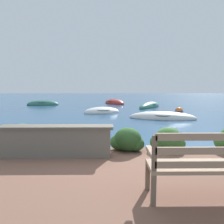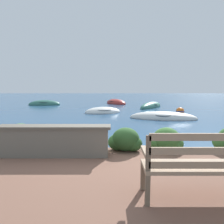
{
  "view_description": "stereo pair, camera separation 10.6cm",
  "coord_description": "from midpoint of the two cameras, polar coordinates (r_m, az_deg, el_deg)",
  "views": [
    {
      "loc": [
        0.24,
        -5.13,
        1.73
      ],
      "look_at": [
        0.39,
        6.98,
        0.22
      ],
      "focal_mm": 35.0,
      "sensor_mm": 36.0,
      "label": 1
    },
    {
      "loc": [
        0.35,
        -5.13,
        1.73
      ],
      "look_at": [
        0.39,
        6.98,
        0.22
      ],
      "focal_mm": 35.0,
      "sensor_mm": 36.0,
      "label": 2
    }
  ],
  "objects": [
    {
      "name": "park_bench",
      "position": [
        3.16,
        22.88,
        -12.33
      ],
      "size": [
        1.5,
        0.48,
        0.93
      ],
      "rotation": [
        0.0,
        0.0,
        0.04
      ],
      "color": "brown",
      "rests_on": "patio_terrace"
    },
    {
      "name": "rowboat_mid",
      "position": [
        13.55,
        -2.39,
        0.03
      ],
      "size": [
        2.5,
        1.84,
        0.64
      ],
      "rotation": [
        0.0,
        0.0,
        3.45
      ],
      "color": "silver",
      "rests_on": "ground_plane"
    },
    {
      "name": "hedge_clump_centre",
      "position": [
        4.96,
        -12.05,
        -7.9
      ],
      "size": [
        0.8,
        0.58,
        0.55
      ],
      "color": "#2D5628",
      "rests_on": "patio_terrace"
    },
    {
      "name": "hedge_clump_left",
      "position": [
        5.3,
        -22.57,
        -6.78
      ],
      "size": [
        0.96,
        0.69,
        0.66
      ],
      "color": "#38662D",
      "rests_on": "patio_terrace"
    },
    {
      "name": "ground_plane",
      "position": [
        5.42,
        -3.39,
        -11.48
      ],
      "size": [
        80.0,
        80.0,
        0.0
      ],
      "color": "navy"
    },
    {
      "name": "rowboat_nearest",
      "position": [
        11.49,
        13.26,
        -1.44
      ],
      "size": [
        3.58,
        1.94,
        0.65
      ],
      "rotation": [
        0.0,
        0.0,
        6.06
      ],
      "color": "silver",
      "rests_on": "ground_plane"
    },
    {
      "name": "hedge_clump_right",
      "position": [
        5.07,
        3.9,
        -7.48
      ],
      "size": [
        0.79,
        0.57,
        0.54
      ],
      "color": "#284C23",
      "rests_on": "patio_terrace"
    },
    {
      "name": "stone_wall",
      "position": [
        4.81,
        -14.36,
        -7.25
      ],
      "size": [
        2.39,
        0.39,
        0.66
      ],
      "color": "#666056",
      "rests_on": "patio_terrace"
    },
    {
      "name": "rowboat_distant",
      "position": [
        20.12,
        1.0,
        2.37
      ],
      "size": [
        2.4,
        2.92,
        0.74
      ],
      "rotation": [
        0.0,
        0.0,
        5.24
      ],
      "color": "#9E2D28",
      "rests_on": "ground_plane"
    },
    {
      "name": "rowboat_far",
      "position": [
        17.07,
        10.14,
        1.4
      ],
      "size": [
        2.55,
        3.32,
        0.74
      ],
      "rotation": [
        0.0,
        0.0,
        4.15
      ],
      "color": "#336B5B",
      "rests_on": "ground_plane"
    },
    {
      "name": "mooring_buoy",
      "position": [
        14.25,
        17.38,
        0.17
      ],
      "size": [
        0.55,
        0.55,
        0.5
      ],
      "color": "orange",
      "rests_on": "ground_plane"
    },
    {
      "name": "rowboat_outer",
      "position": [
        19.62,
        -17.28,
        1.93
      ],
      "size": [
        2.74,
        1.33,
        0.76
      ],
      "rotation": [
        0.0,
        0.0,
        3.24
      ],
      "color": "#336B5B",
      "rests_on": "ground_plane"
    },
    {
      "name": "hedge_clump_far_right",
      "position": [
        5.2,
        14.29,
        -7.28
      ],
      "size": [
        0.8,
        0.57,
        0.54
      ],
      "color": "#38662D",
      "rests_on": "patio_terrace"
    }
  ]
}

